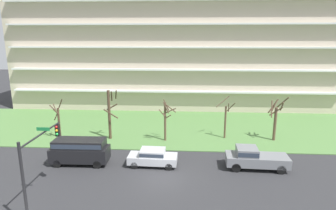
{
  "coord_description": "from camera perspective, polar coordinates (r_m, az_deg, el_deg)",
  "views": [
    {
      "loc": [
        1.8,
        -21.29,
        11.33
      ],
      "look_at": [
        0.09,
        6.0,
        4.87
      ],
      "focal_mm": 30.38,
      "sensor_mm": 36.0,
      "label": 1
    }
  ],
  "objects": [
    {
      "name": "ground",
      "position": [
        24.18,
        -1.14,
        -14.65
      ],
      "size": [
        160.0,
        160.0,
        0.0
      ],
      "primitive_type": "plane",
      "color": "#2D2D30"
    },
    {
      "name": "grass_lawn_strip",
      "position": [
        37.1,
        0.63,
        -4.43
      ],
      "size": [
        80.0,
        16.0,
        0.08
      ],
      "primitive_type": "cube",
      "color": "#547F42",
      "rests_on": "ground"
    },
    {
      "name": "apartment_building",
      "position": [
        48.44,
        1.48,
        11.7
      ],
      "size": [
        52.52,
        11.16,
        19.99
      ],
      "color": "beige",
      "rests_on": "ground"
    },
    {
      "name": "tree_far_left",
      "position": [
        34.73,
        -21.12,
        -2.84
      ],
      "size": [
        1.31,
        1.33,
        4.63
      ],
      "color": "#4C3828",
      "rests_on": "ground"
    },
    {
      "name": "tree_left",
      "position": [
        32.66,
        -11.56,
        -1.54
      ],
      "size": [
        1.64,
        2.22,
        5.84
      ],
      "color": "#4C3828",
      "rests_on": "ground"
    },
    {
      "name": "tree_center",
      "position": [
        31.49,
        -0.45,
        -2.74
      ],
      "size": [
        1.96,
        2.45,
        4.91
      ],
      "color": "brown",
      "rests_on": "ground"
    },
    {
      "name": "tree_right",
      "position": [
        33.15,
        11.48,
        -2.74
      ],
      "size": [
        2.09,
        1.48,
        4.83
      ],
      "color": "brown",
      "rests_on": "ground"
    },
    {
      "name": "tree_far_right",
      "position": [
        33.89,
        20.77,
        -2.45
      ],
      "size": [
        1.97,
        1.82,
        5.16
      ],
      "color": "brown",
      "rests_on": "ground"
    },
    {
      "name": "van_black_near_left",
      "position": [
        27.5,
        -17.27,
        -8.51
      ],
      "size": [
        5.23,
        2.09,
        2.36
      ],
      "rotation": [
        0.0,
        0.0,
        3.16
      ],
      "color": "black",
      "rests_on": "ground"
    },
    {
      "name": "sedan_silver_center_left",
      "position": [
        26.15,
        -3.09,
        -10.31
      ],
      "size": [
        4.46,
        1.95,
        1.57
      ],
      "rotation": [
        0.0,
        0.0,
        3.11
      ],
      "color": "#B7BABF",
      "rests_on": "ground"
    },
    {
      "name": "pickup_gray_center_right",
      "position": [
        26.66,
        16.9,
        -10.08
      ],
      "size": [
        5.47,
        2.21,
        1.95
      ],
      "rotation": [
        0.0,
        0.0,
        3.1
      ],
      "color": "slate",
      "rests_on": "ground"
    },
    {
      "name": "traffic_signal_mast",
      "position": [
        20.53,
        -24.59,
        -9.41
      ],
      "size": [
        0.9,
        5.29,
        5.54
      ],
      "color": "black",
      "rests_on": "ground"
    }
  ]
}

